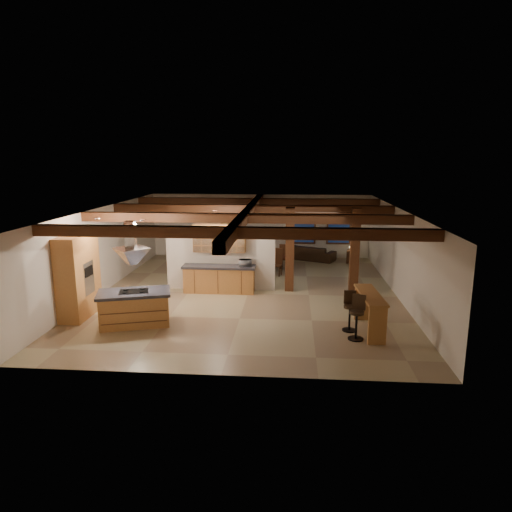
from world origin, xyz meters
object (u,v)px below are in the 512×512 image
(sofa, at_px, (311,253))
(dining_table, at_px, (266,264))
(kitchen_island, at_px, (135,308))
(bar_counter, at_px, (370,306))

(sofa, bearing_deg, dining_table, 74.09)
(kitchen_island, relative_size, bar_counter, 1.08)
(dining_table, height_order, bar_counter, bar_counter)
(bar_counter, bearing_deg, sofa, 97.98)
(dining_table, height_order, sofa, sofa)
(kitchen_island, bearing_deg, bar_counter, 0.17)
(kitchen_island, height_order, dining_table, kitchen_island)
(dining_table, bearing_deg, sofa, 32.80)
(kitchen_island, xyz_separation_m, bar_counter, (6.38, 0.02, 0.21))
(kitchen_island, bearing_deg, sofa, 59.25)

